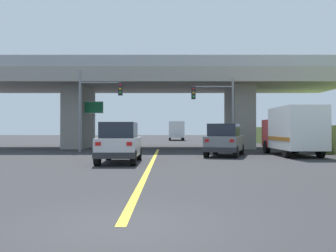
% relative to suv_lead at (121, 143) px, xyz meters
% --- Properties ---
extents(ground, '(160.00, 160.00, 0.00)m').
position_rel_suv_lead_xyz_m(ground, '(1.60, 15.77, -1.01)').
color(ground, '#2B2B2D').
extents(overpass_bridge, '(33.01, 9.82, 7.53)m').
position_rel_suv_lead_xyz_m(overpass_bridge, '(1.60, 15.77, 4.30)').
color(overpass_bridge, gray).
rests_on(overpass_bridge, ground).
extents(lane_divider_stripe, '(0.20, 25.54, 0.01)m').
position_rel_suv_lead_xyz_m(lane_divider_stripe, '(1.60, 0.16, -1.01)').
color(lane_divider_stripe, yellow).
rests_on(lane_divider_stripe, ground).
extents(suv_lead, '(1.92, 4.51, 2.02)m').
position_rel_suv_lead_xyz_m(suv_lead, '(0.00, 0.00, 0.00)').
color(suv_lead, silver).
rests_on(suv_lead, ground).
extents(suv_crossing, '(3.11, 4.66, 2.02)m').
position_rel_suv_lead_xyz_m(suv_crossing, '(5.94, 4.73, -0.00)').
color(suv_crossing, slate).
rests_on(suv_crossing, ground).
extents(box_truck, '(2.33, 6.69, 3.05)m').
position_rel_suv_lead_xyz_m(box_truck, '(10.36, 5.24, 0.59)').
color(box_truck, red).
rests_on(box_truck, ground).
extents(traffic_signal_nearside, '(3.26, 0.36, 5.55)m').
position_rel_suv_lead_xyz_m(traffic_signal_nearside, '(6.28, 10.15, 2.55)').
color(traffic_signal_nearside, slate).
rests_on(traffic_signal_nearside, ground).
extents(traffic_signal_farside, '(3.27, 0.36, 6.08)m').
position_rel_suv_lead_xyz_m(traffic_signal_farside, '(-3.14, 9.54, 2.77)').
color(traffic_signal_farside, slate).
rests_on(traffic_signal_farside, ground).
extents(highway_sign, '(1.86, 0.17, 4.25)m').
position_rel_suv_lead_xyz_m(highway_sign, '(-4.12, 14.06, 2.15)').
color(highway_sign, slate).
rests_on(highway_sign, ground).
extents(semi_truck_distant, '(2.33, 6.52, 2.88)m').
position_rel_suv_lead_xyz_m(semi_truck_distant, '(3.70, 40.50, 0.52)').
color(semi_truck_distant, red).
rests_on(semi_truck_distant, ground).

